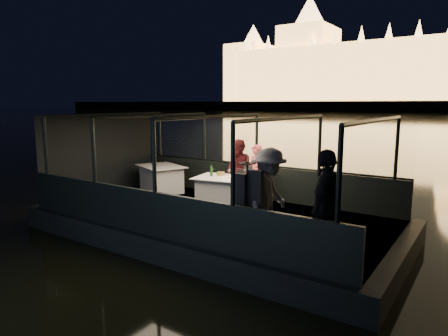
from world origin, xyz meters
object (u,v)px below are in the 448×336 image
Objects in this scene: chair_port_left at (241,185)px; person_woman_coral at (256,175)px; coat_stand at (247,200)px; passenger_dark at (326,212)px; dining_table_aft at (161,179)px; chair_port_right at (247,187)px; passenger_stripe at (269,200)px; wine_bottle at (211,170)px; dining_table_central at (224,192)px; person_man_maroon at (239,172)px.

person_woman_coral is at bearing 15.44° from chair_port_left.
coat_stand is 0.85× the size of passenger_dark.
passenger_dark reaches higher than coat_stand.
dining_table_aft is 1.52× the size of chair_port_right.
coat_stand is (1.66, -2.82, 0.45)m from chair_port_right.
passenger_stripe reaches higher than person_woman_coral.
wine_bottle is (-2.56, 1.74, 0.06)m from passenger_stripe.
dining_table_central is at bearing -121.98° from passenger_dark.
passenger_stripe is at bearing -34.27° from wine_bottle.
passenger_dark is at bearing 8.81° from coat_stand.
wine_bottle is (-0.36, -0.05, 0.53)m from dining_table_central.
wine_bottle is at bearing -135.10° from chair_port_right.
coat_stand reaches higher than chair_port_left.
coat_stand reaches higher than chair_port_right.
chair_port_right is 0.59× the size of person_man_maroon.
dining_table_central is 3.94m from passenger_dark.
passenger_dark is at bearing -43.76° from chair_port_left.
chair_port_left is 0.51× the size of person_man_maroon.
passenger_stripe reaches higher than person_man_maroon.
wine_bottle is at bearing -122.76° from chair_port_left.
coat_stand reaches higher than person_man_maroon.
dining_table_central is 1.09m from person_man_maroon.
wine_bottle is (-2.35, 2.17, 0.02)m from coat_stand.
coat_stand is at bearing -57.82° from chair_port_right.
person_woman_coral reaches higher than wine_bottle.
chair_port_right is 1.05m from wine_bottle.
person_woman_coral is 0.82× the size of passenger_dark.
passenger_dark is (5.92, -2.45, 0.47)m from dining_table_aft.
chair_port_left reaches higher than dining_table_central.
dining_table_central is 1.72× the size of chair_port_left.
passenger_dark reaches higher than chair_port_left.
dining_table_aft is at bearing -175.30° from chair_port_right.
coat_stand is (4.54, -2.66, 0.51)m from dining_table_aft.
coat_stand reaches higher than wine_bottle.
passenger_stripe reaches higher than wine_bottle.
person_woman_coral reaches higher than chair_port_left.
dining_table_central is 0.90× the size of coat_stand.
dining_table_aft is at bearing -178.47° from chair_port_left.
chair_port_right is 0.62× the size of person_woman_coral.
person_man_maroon reaches higher than chair_port_right.
wine_bottle is at bearing -79.72° from person_man_maroon.
dining_table_aft reaches higher than dining_table_central.
dining_table_central is 0.77× the size of passenger_dark.
dining_table_aft is 3.04m from person_woman_coral.
dining_table_aft is at bearing 167.40° from wine_bottle.
passenger_stripe is at bearing 64.19° from coat_stand.
person_woman_coral is 1.21m from wine_bottle.
passenger_stripe is (2.19, -1.80, 0.47)m from dining_table_central.
chair_port_left is at bearing 123.47° from coat_stand.
wine_bottle is at bearing 54.66° from passenger_stripe.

